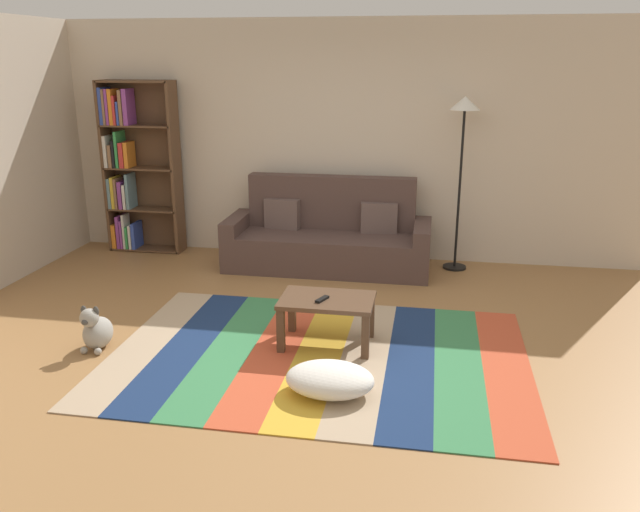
{
  "coord_description": "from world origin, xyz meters",
  "views": [
    {
      "loc": [
        0.95,
        -4.83,
        2.29
      ],
      "look_at": [
        0.04,
        0.35,
        0.65
      ],
      "focal_mm": 36.09,
      "sensor_mm": 36.0,
      "label": 1
    }
  ],
  "objects_px": {
    "pouf": "(330,379)",
    "coffee_table": "(327,307)",
    "dog": "(96,330)",
    "tv_remote": "(322,299)",
    "couch": "(328,238)",
    "standing_lamp": "(464,126)",
    "bookshelf": "(132,167)"
  },
  "relations": [
    {
      "from": "couch",
      "to": "coffee_table",
      "type": "height_order",
      "value": "couch"
    },
    {
      "from": "coffee_table",
      "to": "standing_lamp",
      "type": "distance_m",
      "value": 2.78
    },
    {
      "from": "coffee_table",
      "to": "bookshelf",
      "type": "bearing_deg",
      "value": 139.68
    },
    {
      "from": "couch",
      "to": "standing_lamp",
      "type": "xyz_separation_m",
      "value": [
        1.41,
        0.2,
        1.24
      ]
    },
    {
      "from": "pouf",
      "to": "coffee_table",
      "type": "bearing_deg",
      "value": 100.87
    },
    {
      "from": "dog",
      "to": "tv_remote",
      "type": "xyz_separation_m",
      "value": [
        1.8,
        0.34,
        0.26
      ]
    },
    {
      "from": "dog",
      "to": "tv_remote",
      "type": "relative_size",
      "value": 2.65
    },
    {
      "from": "coffee_table",
      "to": "couch",
      "type": "bearing_deg",
      "value": 98.97
    },
    {
      "from": "couch",
      "to": "bookshelf",
      "type": "distance_m",
      "value": 2.54
    },
    {
      "from": "pouf",
      "to": "tv_remote",
      "type": "relative_size",
      "value": 4.19
    },
    {
      "from": "pouf",
      "to": "tv_remote",
      "type": "xyz_separation_m",
      "value": [
        -0.19,
        0.75,
        0.31
      ]
    },
    {
      "from": "dog",
      "to": "pouf",
      "type": "bearing_deg",
      "value": -11.62
    },
    {
      "from": "couch",
      "to": "bookshelf",
      "type": "xyz_separation_m",
      "value": [
        -2.43,
        0.29,
        0.69
      ]
    },
    {
      "from": "couch",
      "to": "tv_remote",
      "type": "relative_size",
      "value": 15.07
    },
    {
      "from": "pouf",
      "to": "tv_remote",
      "type": "height_order",
      "value": "tv_remote"
    },
    {
      "from": "coffee_table",
      "to": "pouf",
      "type": "relative_size",
      "value": 1.21
    },
    {
      "from": "pouf",
      "to": "dog",
      "type": "bearing_deg",
      "value": 168.38
    },
    {
      "from": "couch",
      "to": "pouf",
      "type": "height_order",
      "value": "couch"
    },
    {
      "from": "coffee_table",
      "to": "pouf",
      "type": "bearing_deg",
      "value": -79.13
    },
    {
      "from": "pouf",
      "to": "dog",
      "type": "distance_m",
      "value": 2.03
    },
    {
      "from": "coffee_table",
      "to": "tv_remote",
      "type": "xyz_separation_m",
      "value": [
        -0.03,
        -0.05,
        0.08
      ]
    },
    {
      "from": "bookshelf",
      "to": "tv_remote",
      "type": "xyz_separation_m",
      "value": [
        2.72,
        -2.39,
        -0.6
      ]
    },
    {
      "from": "dog",
      "to": "tv_remote",
      "type": "height_order",
      "value": "tv_remote"
    },
    {
      "from": "coffee_table",
      "to": "pouf",
      "type": "height_order",
      "value": "coffee_table"
    },
    {
      "from": "coffee_table",
      "to": "standing_lamp",
      "type": "relative_size",
      "value": 0.4
    },
    {
      "from": "tv_remote",
      "to": "couch",
      "type": "bearing_deg",
      "value": 120.47
    },
    {
      "from": "dog",
      "to": "standing_lamp",
      "type": "distance_m",
      "value": 4.19
    },
    {
      "from": "couch",
      "to": "dog",
      "type": "relative_size",
      "value": 5.69
    },
    {
      "from": "coffee_table",
      "to": "tv_remote",
      "type": "distance_m",
      "value": 0.1
    },
    {
      "from": "pouf",
      "to": "standing_lamp",
      "type": "height_order",
      "value": "standing_lamp"
    },
    {
      "from": "standing_lamp",
      "to": "dog",
      "type": "bearing_deg",
      "value": -137.96
    },
    {
      "from": "couch",
      "to": "coffee_table",
      "type": "relative_size",
      "value": 2.98
    }
  ]
}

